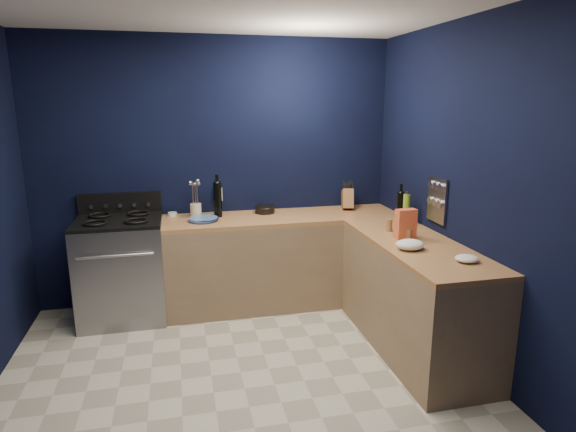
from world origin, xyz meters
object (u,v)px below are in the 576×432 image
object	(u,v)px
gas_range	(122,271)
plate_stack	(203,219)
knife_block	(347,199)
crouton_bag	(406,224)
utensil_crock	(196,210)

from	to	relation	value
gas_range	plate_stack	bearing A→B (deg)	-2.48
plate_stack	knife_block	world-z (taller)	knife_block
gas_range	crouton_bag	xyz separation A→B (m)	(2.32, -0.99, 0.56)
plate_stack	crouton_bag	bearing A→B (deg)	-31.53
gas_range	crouton_bag	bearing A→B (deg)	-23.14
plate_stack	gas_range	bearing A→B (deg)	177.52
plate_stack	crouton_bag	world-z (taller)	crouton_bag
knife_block	utensil_crock	bearing A→B (deg)	-166.00
utensil_crock	crouton_bag	world-z (taller)	crouton_bag
knife_block	crouton_bag	world-z (taller)	crouton_bag
plate_stack	utensil_crock	bearing A→B (deg)	107.85
utensil_crock	knife_block	world-z (taller)	knife_block
plate_stack	utensil_crock	size ratio (longest dim) A/B	2.02
gas_range	plate_stack	size ratio (longest dim) A/B	3.43
gas_range	crouton_bag	size ratio (longest dim) A/B	3.78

